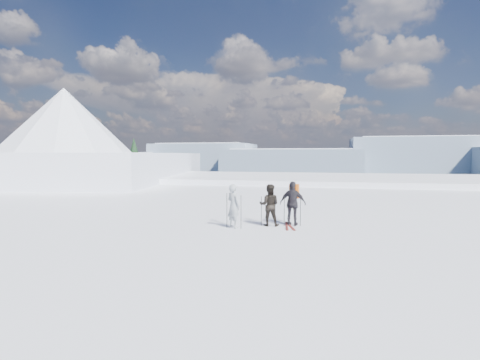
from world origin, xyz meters
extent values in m
plane|color=white|center=(0.00, 60.00, -17.50)|extent=(220.00, 208.01, 71.62)
cube|color=white|center=(0.00, 30.00, -6.50)|extent=(180.00, 16.00, 14.00)
plane|color=#21374D|center=(0.00, 290.00, -30.00)|extent=(820.00, 820.00, 0.00)
cube|color=slate|center=(-280.00, 440.00, -13.00)|extent=(150.00, 80.00, 34.00)
cube|color=white|center=(-280.00, 440.00, 1.00)|extent=(127.50, 70.00, 8.00)
cube|color=slate|center=(-160.00, 470.00, -7.00)|extent=(130.00, 80.00, 46.00)
cube|color=white|center=(-160.00, 470.00, 13.00)|extent=(110.50, 70.00, 8.00)
cube|color=slate|center=(-40.00, 440.00, -11.00)|extent=(160.00, 80.00, 38.00)
cube|color=white|center=(-40.00, 440.00, 5.00)|extent=(136.00, 70.00, 8.00)
cube|color=slate|center=(100.00, 470.00, -4.00)|extent=(140.00, 80.00, 52.00)
cube|color=white|center=(100.00, 470.00, 19.00)|extent=(119.00, 70.00, 8.00)
cube|color=white|center=(-28.00, 28.00, -5.00)|extent=(29.19, 35.68, 16.00)
cone|color=white|center=(-25.00, 22.00, 5.00)|extent=(18.00, 18.00, 9.00)
cone|color=white|center=(-33.00, 32.00, 1.00)|extent=(16.00, 16.00, 8.00)
cube|color=#2D2B28|center=(-22.00, 36.00, -9.00)|extent=(21.55, 17.87, 14.25)
cone|color=black|center=(-24.00, 34.00, -1.50)|extent=(7.28, 7.28, 13.00)
cone|color=black|center=(-25.00, 31.00, -2.50)|extent=(6.16, 6.16, 11.00)
cone|color=black|center=(-22.00, 28.00, -3.50)|extent=(5.04, 5.04, 9.00)
cone|color=black|center=(-18.00, 32.00, -3.00)|extent=(5.60, 5.60, 10.00)
cone|color=black|center=(-20.00, 30.00, -2.50)|extent=(6.16, 6.16, 11.00)
cone|color=black|center=(-19.00, 35.00, -3.00)|extent=(5.60, 5.60, 10.00)
imported|color=#8E959A|center=(-2.76, 3.14, 0.86)|extent=(0.75, 0.70, 1.72)
imported|color=black|center=(-1.45, 3.85, 0.84)|extent=(0.87, 0.70, 1.68)
imported|color=black|center=(-0.53, 4.12, 0.90)|extent=(1.09, 0.54, 1.79)
cube|color=orange|center=(-0.51, 4.36, 2.08)|extent=(0.40, 0.25, 0.58)
cylinder|color=black|center=(-3.01, 3.08, 0.69)|extent=(0.02, 0.02, 1.37)
cylinder|color=black|center=(-2.43, 3.01, 0.65)|extent=(0.02, 0.02, 1.30)
cylinder|color=black|center=(-1.77, 3.78, 0.60)|extent=(0.02, 0.02, 1.19)
cylinder|color=black|center=(-1.20, 3.72, 0.57)|extent=(0.02, 0.02, 1.13)
cylinder|color=black|center=(-0.86, 3.98, 0.61)|extent=(0.02, 0.02, 1.23)
cylinder|color=black|center=(-0.22, 4.06, 0.60)|extent=(0.02, 0.02, 1.20)
cube|color=black|center=(-0.75, 3.90, 0.01)|extent=(0.30, 1.70, 0.03)
cube|color=black|center=(-0.61, 3.90, 0.01)|extent=(0.57, 1.65, 0.03)
camera|label=1|loc=(0.77, -10.96, 2.90)|focal=28.00mm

